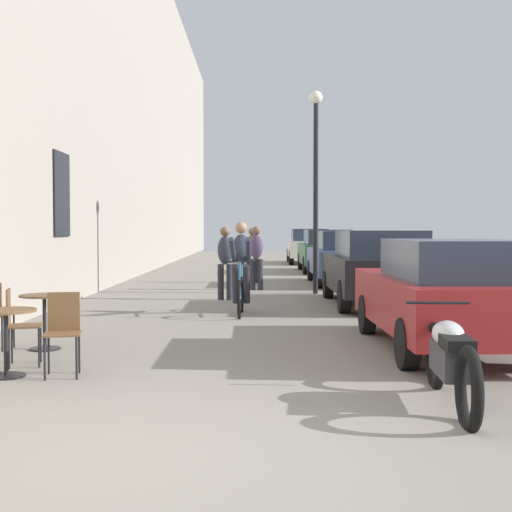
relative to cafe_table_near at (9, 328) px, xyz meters
name	(u,v)px	position (x,y,z in m)	size (l,w,h in m)	color
ground_plane	(151,456)	(1.91, -2.62, -0.52)	(88.00, 88.00, 0.00)	gray
building_facade_left	(101,51)	(-1.54, 11.38, 5.78)	(0.54, 68.00, 12.60)	gray
cafe_table_near	(9,328)	(0.00, 0.00, 0.00)	(0.64, 0.64, 0.72)	black
cafe_chair_near_toward_street	(66,327)	(0.59, 0.08, 0.00)	(0.44, 0.44, 0.89)	black
cafe_chair_near_toward_wall	(21,321)	(-0.07, 0.60, 0.00)	(0.46, 0.46, 0.89)	black
cafe_table_mid	(48,310)	(-0.10, 1.69, 0.00)	(0.64, 0.64, 0.72)	black
cyclist_on_bicycle	(244,270)	(2.38, 5.51, 0.29)	(0.52, 1.76, 1.74)	black
pedestrian_near	(228,259)	(1.98, 8.09, 0.39)	(0.37, 0.29, 1.63)	#26262D
pedestrian_mid	(259,254)	(2.68, 10.55, 0.41)	(0.36, 0.27, 1.65)	#26262D
pedestrian_far	(255,252)	(2.56, 12.99, 0.38)	(0.36, 0.27, 1.61)	#26262D
street_lamp	(319,166)	(4.11, 9.57, 2.59)	(0.32, 0.32, 4.90)	black
parked_car_nearest	(449,293)	(5.12, 1.62, 0.23)	(1.75, 4.07, 1.44)	maroon
parked_car_second	(379,267)	(5.13, 6.92, 0.28)	(1.84, 4.35, 1.55)	black
parked_car_third	(347,257)	(5.15, 12.35, 0.27)	(1.81, 4.27, 1.52)	#384C84
parked_car_fourth	(329,250)	(5.21, 18.06, 0.28)	(1.84, 4.35, 1.55)	#23512D
parked_car_fifth	(312,246)	(5.06, 24.42, 0.30)	(1.93, 4.46, 1.58)	beige
parked_motorcycle	(454,360)	(4.41, -1.18, -0.12)	(0.62, 2.15, 0.92)	black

